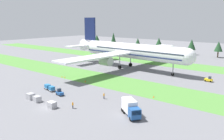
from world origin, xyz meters
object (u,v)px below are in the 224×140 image
Objects in this scene: uld_container_1 at (31,96)px; taxiway_marker_2 at (85,81)px; pushback_tractor at (209,79)px; cargo_dolly_second at (48,86)px; uld_container_2 at (37,99)px; cargo_dolly_lead at (52,88)px; uld_container_3 at (52,105)px; taxiway_marker_0 at (65,77)px; taxiway_marker_1 at (154,97)px; baggage_tug at (60,93)px; ground_crew_loader at (73,105)px; ground_crew_marshaller at (104,96)px; catering_truck at (131,108)px; taxiway_marker_3 at (62,77)px; airliner at (130,51)px; uld_container_0 at (30,96)px.

uld_container_1 is 22.30m from taxiway_marker_2.
pushback_tractor is at bearing 57.74° from uld_container_1.
cargo_dolly_second is 11.59m from uld_container_2.
cargo_dolly_lead is 14.28m from uld_container_3.
pushback_tractor is 51.87m from taxiway_marker_0.
cargo_dolly_second is 32.75m from taxiway_marker_1.
uld_container_2 reaches higher than taxiway_marker_1.
pushback_tractor is at bearing 157.77° from baggage_tug.
ground_crew_loader is 3.11× the size of taxiway_marker_0.
ground_crew_marshaller is at bearing -136.34° from taxiway_marker_1.
uld_container_3 is 27.55m from taxiway_marker_1.
baggage_tug is 4.09× the size of taxiway_marker_2.
catering_truck is 14.74× the size of taxiway_marker_3.
catering_truck is at bearing 15.47° from uld_container_1.
taxiway_marker_2 is (-15.86, 19.72, -0.60)m from ground_crew_loader.
uld_container_2 is at bearing 40.88° from cargo_dolly_lead.
taxiway_marker_0 is at bearing 124.84° from uld_container_2.
airliner is at bearing -109.77° from catering_truck.
cargo_dolly_lead is 0.35× the size of catering_truck.
uld_container_0 is 1.00× the size of uld_container_2.
taxiway_marker_0 is at bearing -138.71° from cargo_dolly_second.
baggage_tug is at bearing -43.47° from taxiway_marker_0.
taxiway_marker_1 is (37.40, 0.62, 0.03)m from taxiway_marker_0.
baggage_tug reaches higher than taxiway_marker_0.
ground_crew_marshaller is at bearing -17.01° from taxiway_marker_3.
baggage_tug is 26.74m from taxiway_marker_1.
airliner is 10.49× the size of catering_truck.
baggage_tug is at bearing 11.18° from airliner.
taxiway_marker_1 is (25.39, 22.36, -0.50)m from uld_container_1.
uld_container_2 is at bearing -77.77° from taxiway_marker_2.
cargo_dolly_second is at bearing 130.81° from uld_container_2.
uld_container_3 is 4.20× the size of taxiway_marker_3.
uld_container_1 is at bearing 106.97° from ground_crew_marshaller.
ground_crew_loader is at bearing 10.01° from uld_container_1.
uld_container_0 reaches higher than taxiway_marker_0.
airliner is 117.35× the size of taxiway_marker_1.
taxiway_marker_2 is 1.44× the size of taxiway_marker_3.
pushback_tractor is 1.33× the size of uld_container_0.
cargo_dolly_lead is 1.22× the size of uld_container_3.
taxiway_marker_2 is (-27.00, -0.12, 0.03)m from taxiway_marker_1.
airliner is 43.94m from cargo_dolly_lead.
uld_container_2 is (7.57, -8.77, -0.15)m from cargo_dolly_second.
ground_crew_marshaller reaches higher than taxiway_marker_2.
uld_container_1 is (3.44, -51.36, -7.20)m from airliner.
airliner is 35.72m from pushback_tractor.
taxiway_marker_0 is 0.89× the size of taxiway_marker_1.
cargo_dolly_second reaches higher than taxiway_marker_1.
taxiway_marker_3 is at bearing -134.14° from cargo_dolly_second.
pushback_tractor is at bearing 32.93° from taxiway_marker_0.
taxiway_marker_0 is (-12.01, 21.75, -0.54)m from uld_container_1.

